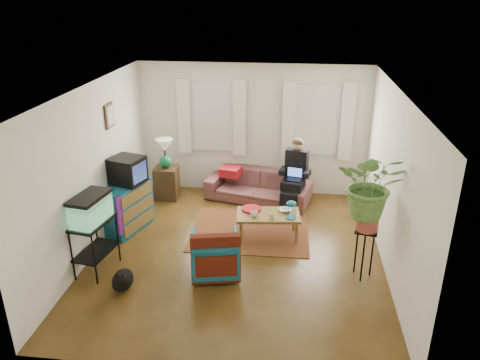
# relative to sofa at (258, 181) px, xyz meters

# --- Properties ---
(floor) EXTENTS (4.50, 5.00, 0.01)m
(floor) POSITION_rel_sofa_xyz_m (-0.16, -2.05, -0.39)
(floor) COLOR #4F2B14
(floor) RESTS_ON ground
(ceiling) EXTENTS (4.50, 5.00, 0.01)m
(ceiling) POSITION_rel_sofa_xyz_m (-0.16, -2.05, 2.21)
(ceiling) COLOR white
(ceiling) RESTS_ON wall_back
(wall_back) EXTENTS (4.50, 0.01, 2.60)m
(wall_back) POSITION_rel_sofa_xyz_m (-0.16, 0.45, 0.91)
(wall_back) COLOR silver
(wall_back) RESTS_ON floor
(wall_front) EXTENTS (4.50, 0.01, 2.60)m
(wall_front) POSITION_rel_sofa_xyz_m (-0.16, -4.55, 0.91)
(wall_front) COLOR silver
(wall_front) RESTS_ON floor
(wall_left) EXTENTS (0.01, 5.00, 2.60)m
(wall_left) POSITION_rel_sofa_xyz_m (-2.41, -2.05, 0.91)
(wall_left) COLOR silver
(wall_left) RESTS_ON floor
(wall_right) EXTENTS (0.01, 5.00, 2.60)m
(wall_right) POSITION_rel_sofa_xyz_m (2.09, -2.05, 0.91)
(wall_right) COLOR silver
(wall_right) RESTS_ON floor
(window_left) EXTENTS (1.08, 0.04, 1.38)m
(window_left) POSITION_rel_sofa_xyz_m (-0.96, 0.43, 1.16)
(window_left) COLOR white
(window_left) RESTS_ON wall_back
(window_right) EXTENTS (1.08, 0.04, 1.38)m
(window_right) POSITION_rel_sofa_xyz_m (1.09, 0.43, 1.16)
(window_right) COLOR white
(window_right) RESTS_ON wall_back
(curtains_left) EXTENTS (1.36, 0.06, 1.50)m
(curtains_left) POSITION_rel_sofa_xyz_m (-0.96, 0.35, 1.16)
(curtains_left) COLOR white
(curtains_left) RESTS_ON wall_back
(curtains_right) EXTENTS (1.36, 0.06, 1.50)m
(curtains_right) POSITION_rel_sofa_xyz_m (1.09, 0.35, 1.16)
(curtains_right) COLOR white
(curtains_right) RESTS_ON wall_back
(picture_frame) EXTENTS (0.04, 0.32, 0.40)m
(picture_frame) POSITION_rel_sofa_xyz_m (-2.38, -1.20, 1.56)
(picture_frame) COLOR #3D2616
(picture_frame) RESTS_ON wall_left
(area_rug) EXTENTS (2.03, 1.64, 0.01)m
(area_rug) POSITION_rel_sofa_xyz_m (-0.03, -1.30, -0.39)
(area_rug) COLOR brown
(area_rug) RESTS_ON floor
(sofa) EXTENTS (2.15, 1.25, 0.79)m
(sofa) POSITION_rel_sofa_xyz_m (0.00, 0.00, 0.00)
(sofa) COLOR brown
(sofa) RESTS_ON floor
(seated_person) EXTENTS (0.64, 0.72, 1.20)m
(seated_person) POSITION_rel_sofa_xyz_m (0.71, -0.17, 0.21)
(seated_person) COLOR black
(seated_person) RESTS_ON sofa
(side_table) EXTENTS (0.46, 0.46, 0.64)m
(side_table) POSITION_rel_sofa_xyz_m (-1.81, -0.10, -0.07)
(side_table) COLOR #3E2817
(side_table) RESTS_ON floor
(table_lamp) EXTENTS (0.34, 0.34, 0.59)m
(table_lamp) POSITION_rel_sofa_xyz_m (-1.81, -0.10, 0.52)
(table_lamp) COLOR white
(table_lamp) RESTS_ON side_table
(dresser) EXTENTS (0.73, 1.03, 0.84)m
(dresser) POSITION_rel_sofa_xyz_m (-2.15, -1.46, 0.03)
(dresser) COLOR navy
(dresser) RESTS_ON floor
(crt_tv) EXTENTS (0.63, 0.60, 0.45)m
(crt_tv) POSITION_rel_sofa_xyz_m (-2.10, -1.37, 0.67)
(crt_tv) COLOR black
(crt_tv) RESTS_ON dresser
(aquarium_stand) EXTENTS (0.52, 0.78, 0.81)m
(aquarium_stand) POSITION_rel_sofa_xyz_m (-2.16, -2.75, 0.01)
(aquarium_stand) COLOR black
(aquarium_stand) RESTS_ON floor
(aquarium) EXTENTS (0.46, 0.71, 0.43)m
(aquarium) POSITION_rel_sofa_xyz_m (-2.16, -2.75, 0.63)
(aquarium) COLOR #7FD899
(aquarium) RESTS_ON aquarium_stand
(black_cat) EXTENTS (0.38, 0.49, 0.36)m
(black_cat) POSITION_rel_sofa_xyz_m (-1.62, -3.17, -0.21)
(black_cat) COLOR black
(black_cat) RESTS_ON floor
(armchair) EXTENTS (0.79, 0.75, 0.69)m
(armchair) POSITION_rel_sofa_xyz_m (-0.41, -2.62, -0.05)
(armchair) COLOR #125F6E
(armchair) RESTS_ON floor
(serape_throw) EXTENTS (0.71, 0.30, 0.57)m
(serape_throw) POSITION_rel_sofa_xyz_m (-0.35, -2.89, 0.09)
(serape_throw) COLOR #9E0A0A
(serape_throw) RESTS_ON armchair
(coffee_table) EXTENTS (1.10, 0.68, 0.43)m
(coffee_table) POSITION_rel_sofa_xyz_m (0.29, -1.45, -0.18)
(coffee_table) COLOR brown
(coffee_table) RESTS_ON floor
(cup_a) EXTENTS (0.13, 0.13, 0.09)m
(cup_a) POSITION_rel_sofa_xyz_m (0.06, -1.57, 0.08)
(cup_a) COLOR white
(cup_a) RESTS_ON coffee_table
(cup_b) EXTENTS (0.10, 0.10, 0.09)m
(cup_b) POSITION_rel_sofa_xyz_m (0.35, -1.62, 0.08)
(cup_b) COLOR beige
(cup_b) RESTS_ON coffee_table
(bowl) EXTENTS (0.23, 0.23, 0.05)m
(bowl) POSITION_rel_sofa_xyz_m (0.56, -1.33, 0.06)
(bowl) COLOR white
(bowl) RESTS_ON coffee_table
(snack_tray) EXTENTS (0.36, 0.36, 0.04)m
(snack_tray) POSITION_rel_sofa_xyz_m (-0.01, -1.34, 0.06)
(snack_tray) COLOR #B21414
(snack_tray) RESTS_ON coffee_table
(birdcage) EXTENTS (0.19, 0.19, 0.30)m
(birdcage) POSITION_rel_sofa_xyz_m (0.66, -1.56, 0.19)
(birdcage) COLOR #115B6B
(birdcage) RESTS_ON coffee_table
(plant_stand) EXTENTS (0.39, 0.39, 0.77)m
(plant_stand) POSITION_rel_sofa_xyz_m (1.72, -2.45, -0.01)
(plant_stand) COLOR black
(plant_stand) RESTS_ON floor
(potted_plant) EXTENTS (1.02, 0.93, 0.98)m
(potted_plant) POSITION_rel_sofa_xyz_m (1.72, -2.45, 0.91)
(potted_plant) COLOR #599947
(potted_plant) RESTS_ON plant_stand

